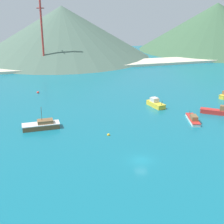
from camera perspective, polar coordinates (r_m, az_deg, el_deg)
The scene contains 11 objects.
ground at distance 91.77m, azimuth -1.26°, elevation -0.40°, with size 260.00×280.00×0.50m.
fishing_boat_0 at distance 88.02m, azimuth 14.63°, elevation -1.27°, with size 4.62×9.22×2.07m.
fishing_boat_2 at distance 95.78m, azimuth 19.34°, elevation 0.07°, with size 10.18×8.43×2.80m.
fishing_boat_6 at distance 98.37m, azimuth 7.98°, elevation 1.53°, with size 3.92×7.44×2.90m.
fishing_boat_8 at distance 82.46m, azimuth -12.76°, elevation -2.39°, with size 9.52×3.36×5.88m.
buoy_0 at distance 115.59m, azimuth -13.42°, elevation 3.48°, with size 0.95×0.95×0.95m.
buoy_1 at distance 76.73m, azimuth -0.64°, elevation -4.20°, with size 0.74×0.74×0.74m.
beach_strip at distance 159.52m, azimuth -7.75°, elevation 8.32°, with size 247.00×15.87×1.20m, color beige.
hill_central at distance 192.01m, azimuth -9.06°, elevation 14.34°, with size 103.04×103.04×29.20m.
hill_east at distance 228.11m, azimuth 18.47°, elevation 14.59°, with size 101.99×101.99×30.75m.
radio_tower at distance 154.10m, azimuth -12.70°, elevation 14.07°, with size 3.47×2.78×34.69m.
Camera 1 is at (-21.28, -53.65, 30.91)m, focal length 49.90 mm.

